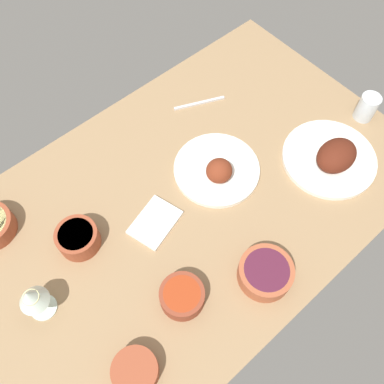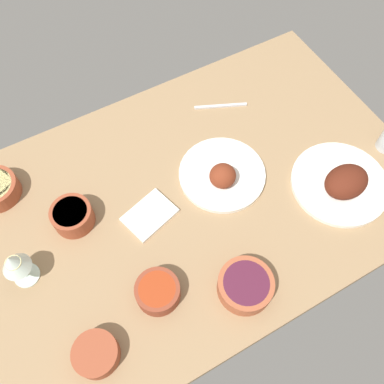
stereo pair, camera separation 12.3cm
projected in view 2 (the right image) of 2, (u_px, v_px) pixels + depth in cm
name	position (u px, v px, depth cm)	size (l,w,h in cm)	color
dining_table	(192.00, 198.00, 126.92)	(140.00, 90.00, 4.00)	#937551
plate_far_side	(222.00, 175.00, 126.42)	(26.89, 26.89, 8.56)	white
plate_center_main	(343.00, 183.00, 123.90)	(29.69, 29.69, 9.62)	white
bowl_onions	(245.00, 285.00, 108.52)	(14.86, 14.86, 5.61)	#A35133
bowl_cream	(96.00, 354.00, 100.51)	(11.36, 11.36, 5.14)	brown
bowl_sauce	(158.00, 291.00, 107.74)	(11.91, 11.91, 5.62)	brown
bowl_soup	(72.00, 216.00, 117.95)	(11.86, 11.86, 6.43)	brown
wine_glass	(14.00, 265.00, 104.10)	(7.60, 7.60, 14.00)	silver
folded_napkin	(150.00, 215.00, 121.18)	(14.49, 10.44, 1.20)	white
fork_loose	(221.00, 106.00, 141.71)	(18.16, 0.90, 0.80)	silver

